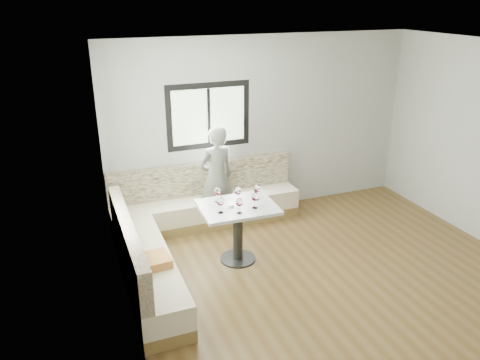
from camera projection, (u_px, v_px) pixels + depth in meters
name	position (u px, v px, depth m)	size (l,w,h in m)	color
room	(344.00, 179.00, 5.26)	(5.01, 5.01, 2.81)	brown
banquette	(183.00, 227.00, 6.49)	(2.90, 2.80, 0.95)	olive
table	(238.00, 219.00, 6.11)	(1.00, 0.79, 0.80)	black
person	(216.00, 178.00, 6.96)	(0.58, 0.38, 1.59)	slate
olive_ramekin	(231.00, 205.00, 6.00)	(0.09, 0.09, 0.03)	white
wine_glass_a	(220.00, 202.00, 5.78)	(0.09, 0.09, 0.21)	white
wine_glass_b	(239.00, 203.00, 5.77)	(0.09, 0.09, 0.21)	white
wine_glass_c	(255.00, 197.00, 5.92)	(0.09, 0.09, 0.21)	white
wine_glass_d	(238.00, 191.00, 6.10)	(0.09, 0.09, 0.21)	white
wine_glass_e	(257.00, 189.00, 6.16)	(0.09, 0.09, 0.21)	white
wine_glass_f	(217.00, 191.00, 6.09)	(0.09, 0.09, 0.21)	white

